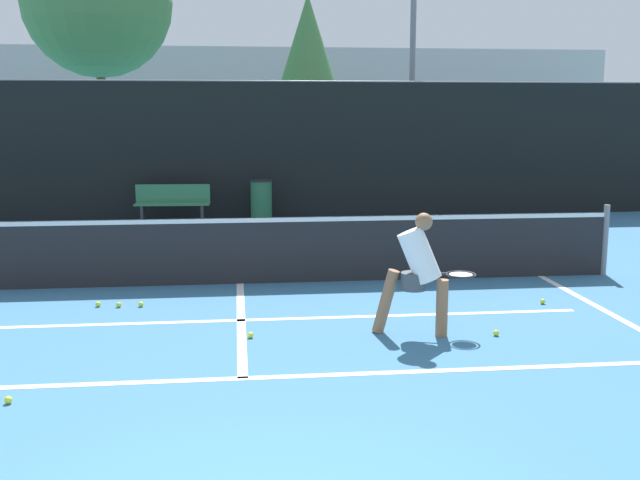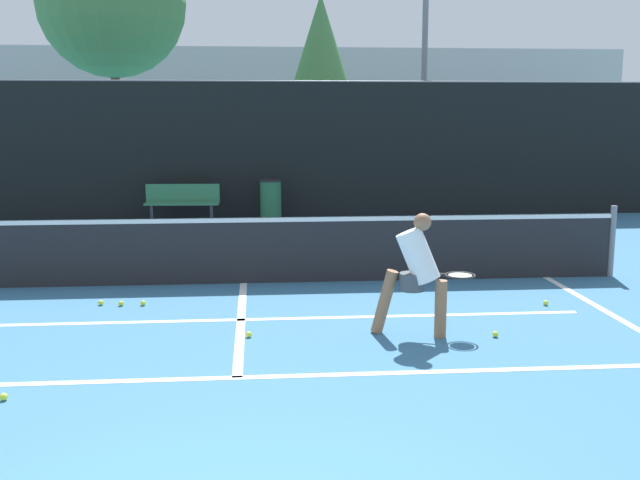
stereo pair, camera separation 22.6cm
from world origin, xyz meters
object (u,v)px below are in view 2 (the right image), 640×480
Objects in this scene: trash_bin at (271,200)px; parked_car at (407,180)px; player_practicing at (417,270)px; courtside_bench at (182,202)px.

trash_bin is 4.72m from parked_car.
player_practicing is 0.83× the size of courtside_bench.
player_practicing reaches higher than trash_bin.
player_practicing reaches higher than courtside_bench.
parked_car is (2.29, 11.89, -0.11)m from player_practicing.
trash_bin is (1.96, 0.14, 0.00)m from courtside_bench.
trash_bin is (-1.42, 8.97, -0.27)m from player_practicing.
courtside_bench is at bearing -151.63° from parked_car.
player_practicing is at bearing -100.92° from parked_car.
courtside_bench is at bearing -175.80° from trash_bin.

